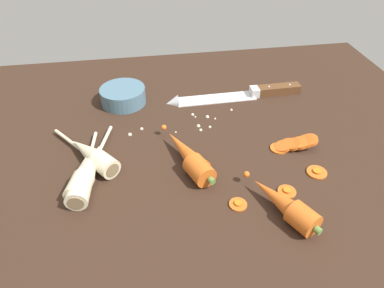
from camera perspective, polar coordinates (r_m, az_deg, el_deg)
The scene contains 13 objects.
ground_plane at distance 75.96cm, azimuth -0.24°, elevation -1.13°, with size 120.00×90.00×4.00cm, color #332116.
chefs_knife at distance 90.38cm, azimuth 6.58°, elevation 7.85°, with size 34.76×4.79×4.18cm.
whole_carrot at distance 68.34cm, azimuth -0.42°, elevation -1.99°, with size 9.62×18.90×4.20cm.
whole_carrot_second at distance 61.51cm, azimuth 14.84°, elevation -9.47°, with size 9.87×15.26×4.20cm.
parsnip_front at distance 67.55cm, azimuth -17.26°, elevation -4.89°, with size 5.22×21.13×4.00cm.
parsnip_mid_left at distance 71.55cm, azimuth -15.95°, elevation -1.72°, with size 14.37×17.22×4.00cm.
parsnip_mid_right at distance 68.47cm, azimuth -16.56°, elevation -4.02°, with size 7.95×21.78×4.00cm.
carrot_slice_stack at distance 75.90cm, azimuth 16.23°, elevation 0.01°, with size 9.84×4.02×3.10cm.
carrot_slice_stray_near at distance 62.45cm, azimuth 7.50°, elevation -9.61°, with size 3.17×3.17×0.70cm.
carrot_slice_stray_mid at distance 71.76cm, azimuth 19.63°, elevation -4.25°, with size 3.86×3.86×0.70cm.
carrot_slice_stray_far at distance 66.27cm, azimuth 15.17°, elevation -7.38°, with size 3.34×3.34×0.70cm.
prep_bowl at distance 88.66cm, azimuth -11.14°, elevation 7.81°, with size 11.00×11.00×4.00cm.
mince_crumbs at distance 80.17cm, azimuth -1.04°, elevation 3.46°, with size 25.23×7.60×0.89cm.
Camera 1 is at (-8.93, -57.61, 46.70)cm, focal length 32.85 mm.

